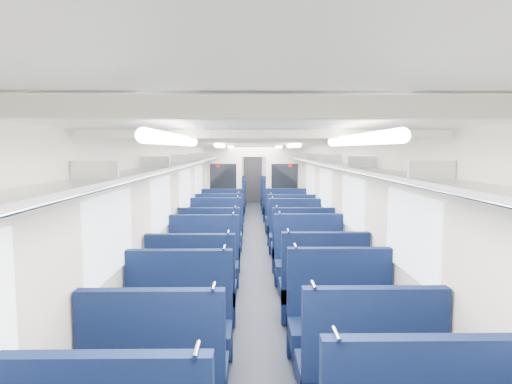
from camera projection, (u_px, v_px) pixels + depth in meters
floor at (255, 253)px, 9.33m from camera, size 2.80×18.00×0.01m
ceiling at (255, 142)px, 9.11m from camera, size 2.80×18.00×0.01m
wall_left at (189, 198)px, 9.20m from camera, size 0.02×18.00×2.35m
dado_left at (190, 237)px, 9.28m from camera, size 0.03×17.90×0.70m
wall_right at (321, 198)px, 9.24m from camera, size 0.02×18.00×2.35m
dado_right at (320, 237)px, 9.32m from camera, size 0.03×17.90×0.70m
wall_far at (253, 174)px, 18.18m from camera, size 2.80×0.02×2.35m
luggage_rack_left at (197, 160)px, 9.13m from camera, size 0.36×17.40×0.18m
luggage_rack_right at (313, 160)px, 9.16m from camera, size 0.36×17.40×0.18m
windows at (255, 189)px, 8.74m from camera, size 2.78×15.60×0.75m
ceiling_fittings at (255, 145)px, 8.85m from camera, size 2.70×16.06×0.11m
end_door at (253, 179)px, 18.13m from camera, size 0.75×0.06×2.00m
bulkhead at (254, 183)px, 12.49m from camera, size 2.80×0.10×2.35m
seat_4 at (157, 384)px, 3.41m from camera, size 1.09×0.60×1.22m
seat_5 at (368, 381)px, 3.46m from camera, size 1.09×0.60×1.22m
seat_6 at (178, 332)px, 4.38m from camera, size 1.09×0.60×1.22m
seat_7 at (341, 329)px, 4.46m from camera, size 1.09×0.60×1.22m
seat_8 at (193, 295)px, 5.51m from camera, size 1.09×0.60×1.22m
seat_9 at (323, 292)px, 5.62m from camera, size 1.09×0.60×1.22m
seat_10 at (203, 268)px, 6.76m from camera, size 1.09×0.60×1.22m
seat_11 at (310, 266)px, 6.85m from camera, size 1.09×0.60×1.22m
seat_12 at (210, 251)px, 7.88m from camera, size 1.09×0.60×1.22m
seat_13 at (302, 251)px, 7.89m from camera, size 1.09×0.60×1.22m
seat_14 at (216, 237)px, 9.16m from camera, size 1.09×0.60×1.22m
seat_15 at (295, 238)px, 9.03m from camera, size 1.09×0.60×1.22m
seat_16 at (220, 227)px, 10.30m from camera, size 1.09×0.60×1.22m
seat_17 at (291, 229)px, 10.12m from camera, size 1.09×0.60×1.22m
seat_18 at (222, 221)px, 11.25m from camera, size 1.09×0.60×1.22m
seat_19 at (286, 220)px, 11.40m from camera, size 1.09×0.60×1.22m
seat_20 at (227, 209)px, 13.39m from camera, size 1.09×0.60×1.22m
seat_21 at (281, 210)px, 13.29m from camera, size 1.09×0.60×1.22m
seat_22 at (229, 204)px, 14.57m from camera, size 1.09×0.60×1.22m
seat_23 at (278, 204)px, 14.57m from camera, size 1.09×0.60×1.22m
seat_24 at (230, 201)px, 15.62m from camera, size 1.09×0.60×1.22m
seat_25 at (276, 200)px, 15.78m from camera, size 1.09×0.60×1.22m
seat_26 at (231, 197)px, 16.77m from camera, size 1.09×0.60×1.22m
seat_27 at (275, 197)px, 16.77m from camera, size 1.09×0.60×1.22m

